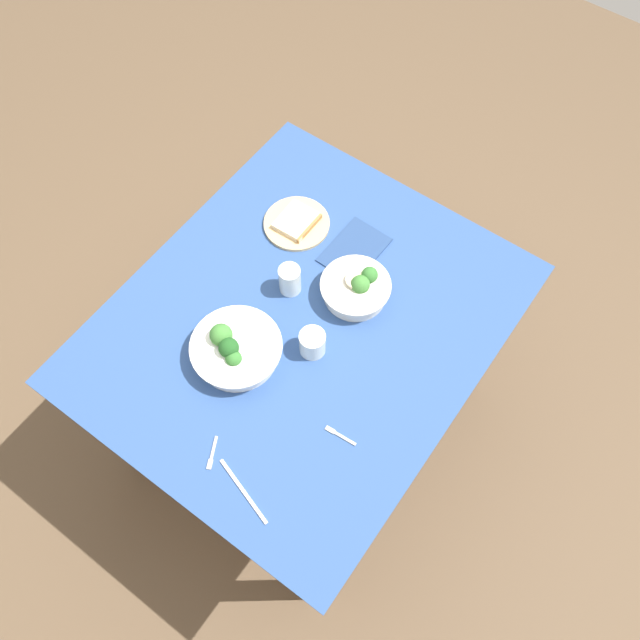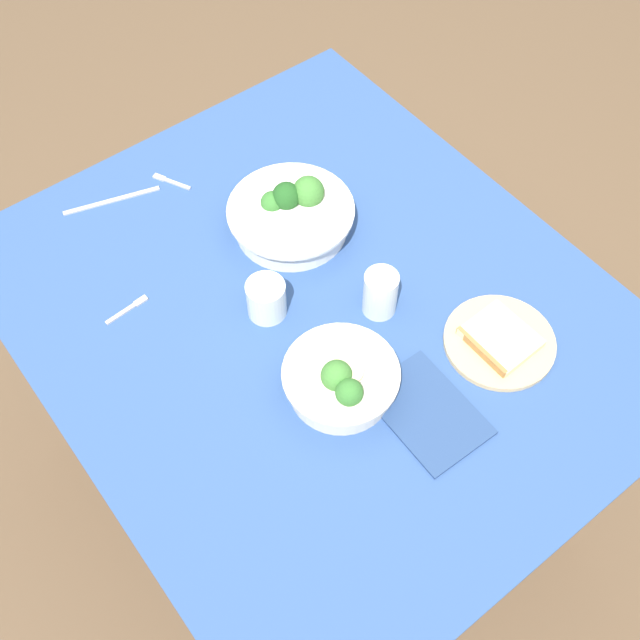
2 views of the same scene
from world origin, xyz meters
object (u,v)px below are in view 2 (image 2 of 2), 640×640
at_px(water_glass_side, 266,299).
at_px(napkin_folded_upper, 427,412).
at_px(fork_by_far_bowl, 170,181).
at_px(table_knife_left, 112,201).
at_px(bread_side_plate, 499,341).
at_px(broccoli_bowl_far, 292,215).
at_px(fork_by_near_bowl, 129,309).
at_px(broccoli_bowl_near, 341,380).
at_px(water_glass_center, 380,293).

relative_size(water_glass_side, napkin_folded_upper, 0.38).
relative_size(fork_by_far_bowl, table_knife_left, 0.41).
bearing_deg(bread_side_plate, fork_by_far_bowl, -159.94).
xyz_separation_m(bread_side_plate, water_glass_side, (-0.34, -0.31, 0.03)).
height_order(broccoli_bowl_far, napkin_folded_upper, broccoli_bowl_far).
height_order(fork_by_far_bowl, table_knife_left, same).
bearing_deg(fork_by_near_bowl, fork_by_far_bowl, 40.69).
bearing_deg(water_glass_side, table_knife_left, -167.47).
bearing_deg(napkin_folded_upper, broccoli_bowl_far, 172.15).
height_order(bread_side_plate, table_knife_left, bread_side_plate).
height_order(broccoli_bowl_near, water_glass_side, broccoli_bowl_near).
xyz_separation_m(broccoli_bowl_near, water_glass_center, (-0.10, 0.18, 0.01)).
height_order(broccoli_bowl_far, bread_side_plate, broccoli_bowl_far).
height_order(water_glass_side, table_knife_left, water_glass_side).
distance_m(broccoli_bowl_far, water_glass_side, 0.23).
height_order(fork_by_near_bowl, table_knife_left, same).
relative_size(water_glass_side, fork_by_far_bowl, 0.93).
height_order(water_glass_side, fork_by_far_bowl, water_glass_side).
height_order(table_knife_left, napkin_folded_upper, napkin_folded_upper).
xyz_separation_m(broccoli_bowl_far, bread_side_plate, (0.49, 0.14, -0.03)).
relative_size(table_knife_left, napkin_folded_upper, 1.00).
bearing_deg(bread_side_plate, fork_by_near_bowl, -134.09).
xyz_separation_m(water_glass_center, fork_by_near_bowl, (-0.30, -0.40, -0.05)).
xyz_separation_m(fork_by_near_bowl, napkin_folded_upper, (0.54, 0.32, 0.00)).
bearing_deg(napkin_folded_upper, fork_by_far_bowl, -175.11).
bearing_deg(fork_by_far_bowl, fork_by_near_bowl, 108.18).
bearing_deg(broccoli_bowl_near, fork_by_near_bowl, -151.41).
relative_size(broccoli_bowl_near, bread_side_plate, 1.00).
distance_m(broccoli_bowl_near, table_knife_left, 0.69).
distance_m(fork_by_near_bowl, table_knife_left, 0.30).
xyz_separation_m(water_glass_center, napkin_folded_upper, (0.23, -0.08, -0.05)).
height_order(water_glass_center, table_knife_left, water_glass_center).
relative_size(water_glass_side, table_knife_left, 0.38).
distance_m(water_glass_side, table_knife_left, 0.46).
xyz_separation_m(fork_by_far_bowl, fork_by_near_bowl, (0.25, -0.25, -0.00)).
height_order(fork_by_far_bowl, napkin_folded_upper, napkin_folded_upper).
xyz_separation_m(broccoli_bowl_far, broccoli_bowl_near, (0.38, -0.17, -0.00)).
relative_size(broccoli_bowl_far, table_knife_left, 1.25).
relative_size(bread_side_plate, water_glass_center, 2.15).
bearing_deg(water_glass_side, napkin_folded_upper, 15.29).
bearing_deg(bread_side_plate, broccoli_bowl_near, -109.22).
relative_size(bread_side_plate, napkin_folded_upper, 1.01).
bearing_deg(water_glass_center, water_glass_side, -125.86).
bearing_deg(table_knife_left, water_glass_side, -60.74).
bearing_deg(water_glass_side, broccoli_bowl_far, 130.82).
distance_m(water_glass_side, fork_by_far_bowl, 0.43).
height_order(broccoli_bowl_near, fork_by_near_bowl, broccoli_bowl_near).
bearing_deg(fork_by_near_bowl, bread_side_plate, -48.30).
height_order(water_glass_center, fork_by_near_bowl, water_glass_center).
distance_m(broccoli_bowl_near, water_glass_center, 0.21).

